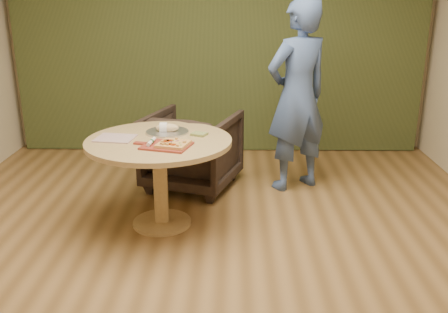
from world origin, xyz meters
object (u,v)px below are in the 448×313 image
at_px(pedestal_table, 159,156).
at_px(flatbread_pizza, 173,144).
at_px(pizza_paddle, 165,146).
at_px(bread_roll, 166,128).
at_px(cutlery_roll, 151,142).
at_px(armchair, 192,146).
at_px(person_standing, 297,96).
at_px(serving_tray, 167,132).

height_order(pedestal_table, flatbread_pizza, flatbread_pizza).
relative_size(pizza_paddle, bread_roll, 2.45).
height_order(cutlery_roll, bread_roll, bread_roll).
height_order(flatbread_pizza, armchair, armchair).
relative_size(cutlery_roll, bread_roll, 1.03).
bearing_deg(person_standing, bread_roll, 0.58).
height_order(flatbread_pizza, person_standing, person_standing).
distance_m(pedestal_table, person_standing, 1.53).
bearing_deg(armchair, serving_tray, 96.29).
height_order(cutlery_roll, armchair, armchair).
bearing_deg(pizza_paddle, serving_tray, 110.74).
xyz_separation_m(pedestal_table, cutlery_roll, (-0.03, -0.17, 0.17)).
bearing_deg(armchair, pedestal_table, 96.05).
bearing_deg(cutlery_roll, flatbread_pizza, -8.16).
bearing_deg(serving_tray, armchair, 77.54).
distance_m(serving_tray, armchair, 0.77).
bearing_deg(pedestal_table, person_standing, 36.05).
relative_size(pedestal_table, armchair, 1.40).
bearing_deg(cutlery_roll, pedestal_table, 86.75).
distance_m(pizza_paddle, serving_tray, 0.39).
xyz_separation_m(pedestal_table, bread_roll, (0.04, 0.19, 0.18)).
height_order(cutlery_roll, person_standing, person_standing).
height_order(armchair, person_standing, person_standing).
height_order(pedestal_table, cutlery_roll, cutlery_roll).
relative_size(bread_roll, person_standing, 0.10).
height_order(pizza_paddle, cutlery_roll, cutlery_roll).
height_order(pizza_paddle, armchair, armchair).
relative_size(cutlery_roll, serving_tray, 0.56).
xyz_separation_m(pizza_paddle, bread_roll, (-0.04, 0.39, 0.04)).
xyz_separation_m(serving_tray, person_standing, (1.17, 0.69, 0.17)).
relative_size(cutlery_roll, person_standing, 0.11).
bearing_deg(flatbread_pizza, pizza_paddle, 163.99).
xyz_separation_m(cutlery_roll, person_standing, (1.24, 1.05, 0.14)).
distance_m(cutlery_roll, serving_tray, 0.37).
xyz_separation_m(pedestal_table, flatbread_pizza, (0.14, -0.21, 0.17)).
relative_size(pizza_paddle, person_standing, 0.26).
bearing_deg(pedestal_table, flatbread_pizza, -56.54).
distance_m(flatbread_pizza, bread_roll, 0.42).
height_order(pedestal_table, pizza_paddle, pizza_paddle).
relative_size(flatbread_pizza, armchair, 0.32).
relative_size(pedestal_table, pizza_paddle, 2.49).
distance_m(cutlery_roll, bread_roll, 0.37).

